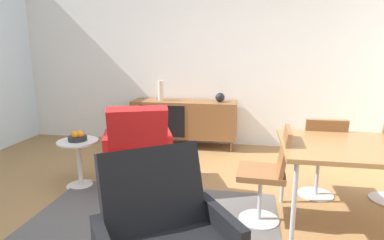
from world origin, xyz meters
The scene contains 13 objects.
ground_plane centered at (0.00, 0.00, 0.00)m, with size 8.32×8.32×0.00m, color #9E7242.
wall_back centered at (0.00, 2.60, 1.40)m, with size 6.80×0.12×2.80m, color white.
sideboard centered at (-0.43, 2.30, 0.44)m, with size 1.60×0.45×0.72m.
vase_cobalt centered at (-0.80, 2.30, 0.87)m, with size 0.09×0.09×0.30m.
vase_sculptural_dark centered at (0.12, 2.30, 0.79)m, with size 0.14×0.14×0.14m.
dining_table centered at (1.62, 0.22, 0.70)m, with size 1.60×0.90×0.74m.
dining_chair_near_window centered at (0.73, 0.22, 0.47)m, with size 0.44×0.42×0.86m.
dining_chair_back_left centered at (1.27, 0.78, 0.47)m, with size 0.40×0.43×0.86m.
lounge_chair_red centered at (-0.62, 0.72, 0.47)m, with size 0.85×0.83×0.95m.
armchair_black_shell centered at (0.10, -0.91, 0.47)m, with size 0.90×0.89×0.95m.
side_table_round centered at (-1.28, 0.64, 0.32)m, with size 0.44×0.44×0.52m.
fruit_bowl centered at (-1.28, 0.64, 0.56)m, with size 0.20×0.20×0.11m.
area_rug centered at (-0.25, -0.09, 0.00)m, with size 2.20×1.70×0.01m, color #595654.
Camera 1 is at (0.54, -2.45, 1.50)m, focal length 29.93 mm.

